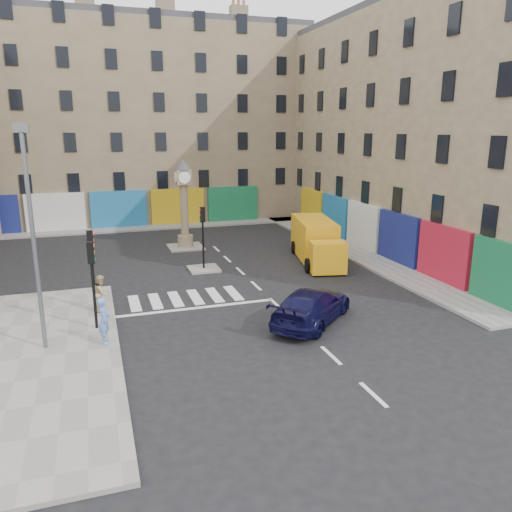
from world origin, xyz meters
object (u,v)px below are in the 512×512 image
traffic_light_left_near (92,271)px  traffic_light_left_far (92,257)px  clock_pillar (184,198)px  pedestrian_blue (104,320)px  pedestrian_tan (101,293)px  lamp_post (32,228)px  navy_sedan (312,306)px  traffic_light_island (203,228)px  yellow_van (316,241)px

traffic_light_left_near → traffic_light_left_far: bearing=90.0°
clock_pillar → pedestrian_blue: size_ratio=3.32×
pedestrian_tan → clock_pillar: bearing=-13.3°
clock_pillar → pedestrian_tan: bearing=-117.2°
traffic_light_left_far → lamp_post: size_ratio=0.45×
traffic_light_left_near → traffic_light_left_far: same height
traffic_light_left_far → pedestrian_tan: bearing=-45.1°
traffic_light_left_near → navy_sedan: traffic_light_left_near is taller
traffic_light_island → yellow_van: bearing=-0.6°
yellow_van → pedestrian_tan: size_ratio=4.38×
yellow_van → pedestrian_tan: yellow_van is taller
traffic_light_left_far → clock_pillar: size_ratio=0.61×
traffic_light_left_far → yellow_van: 14.71m
traffic_light_left_far → yellow_van: bearing=21.3°
pedestrian_blue → pedestrian_tan: bearing=-1.3°
navy_sedan → lamp_post: bearing=44.3°
yellow_van → traffic_light_left_far: bearing=-146.3°
yellow_van → pedestrian_blue: bearing=-132.5°
lamp_post → yellow_van: (15.55, 9.12, -3.52)m
clock_pillar → pedestrian_tan: 13.39m
lamp_post → navy_sedan: (10.87, -0.52, -4.03)m
traffic_light_left_far → pedestrian_blue: 4.35m
traffic_light_island → clock_pillar: (0.00, 6.00, 0.96)m
traffic_light_left_far → yellow_van: size_ratio=0.50×
traffic_light_left_far → clock_pillar: bearing=61.1°
clock_pillar → navy_sedan: (2.67, -15.72, -2.79)m
clock_pillar → pedestrian_blue: clock_pillar is taller
lamp_post → pedestrian_tan: (2.20, 3.50, -3.80)m
traffic_light_island → traffic_light_left_near: bearing=-128.9°
traffic_light_island → pedestrian_tan: traffic_light_island is taller
navy_sedan → pedestrian_tan: pedestrian_tan is taller
lamp_post → traffic_light_left_near: bearing=36.4°
clock_pillar → yellow_van: bearing=-39.6°
navy_sedan → pedestrian_blue: pedestrian_blue is taller
traffic_light_left_near → pedestrian_tan: (0.30, 2.10, -1.63)m
lamp_post → pedestrian_tan: bearing=57.8°
traffic_light_left_far → pedestrian_tan: size_ratio=2.21×
traffic_light_left_near → lamp_post: 3.21m
traffic_light_left_near → pedestrian_blue: (0.30, -1.65, -1.55)m
yellow_van → pedestrian_tan: 14.49m
traffic_light_island → navy_sedan: (2.67, -9.72, -1.83)m
traffic_light_island → clock_pillar: clock_pillar is taller
traffic_light_left_near → lamp_post: bearing=-143.6°
traffic_light_island → clock_pillar: bearing=90.0°
clock_pillar → pedestrian_tan: (-6.00, -11.70, -2.56)m
traffic_light_left_near → yellow_van: (13.65, 7.72, -1.35)m
traffic_light_left_near → navy_sedan: (8.97, -1.92, -1.86)m
lamp_post → navy_sedan: size_ratio=1.59×
traffic_light_island → lamp_post: size_ratio=0.45×
traffic_light_island → navy_sedan: traffic_light_island is taller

